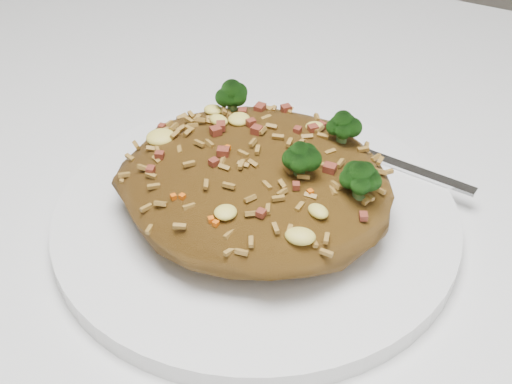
% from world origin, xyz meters
% --- Properties ---
extents(dining_table, '(1.20, 0.80, 0.75)m').
position_xyz_m(dining_table, '(0.00, 0.00, 0.66)').
color(dining_table, white).
rests_on(dining_table, ground).
extents(plate, '(0.27, 0.27, 0.01)m').
position_xyz_m(plate, '(0.03, -0.02, 0.76)').
color(plate, white).
rests_on(plate, dining_table).
extents(fried_rice, '(0.18, 0.16, 0.07)m').
position_xyz_m(fried_rice, '(0.03, -0.02, 0.79)').
color(fried_rice, brown).
rests_on(fried_rice, plate).
extents(fork, '(0.16, 0.03, 0.00)m').
position_xyz_m(fork, '(0.08, 0.07, 0.77)').
color(fork, silver).
rests_on(fork, plate).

